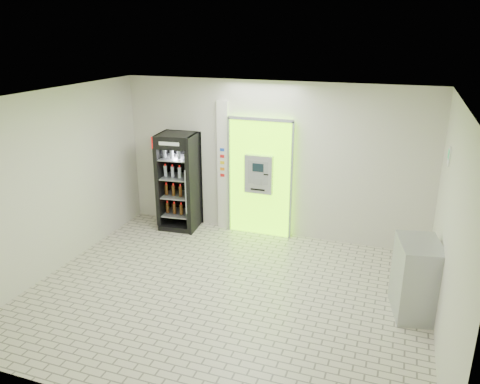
% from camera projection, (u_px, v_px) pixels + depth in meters
% --- Properties ---
extents(ground, '(6.00, 6.00, 0.00)m').
position_uv_depth(ground, '(226.00, 294.00, 7.22)').
color(ground, '#BFB59E').
rests_on(ground, ground).
extents(room_shell, '(6.00, 6.00, 6.00)m').
position_uv_depth(room_shell, '(224.00, 181.00, 6.61)').
color(room_shell, beige).
rests_on(room_shell, ground).
extents(atm_assembly, '(1.30, 0.24, 2.33)m').
position_uv_depth(atm_assembly, '(260.00, 177.00, 9.05)').
color(atm_assembly, '#7AF803').
rests_on(atm_assembly, ground).
extents(pillar, '(0.22, 0.11, 2.60)m').
position_uv_depth(pillar, '(223.00, 166.00, 9.28)').
color(pillar, silver).
rests_on(pillar, ground).
extents(beverage_cooler, '(0.80, 0.74, 1.96)m').
position_uv_depth(beverage_cooler, '(179.00, 183.00, 9.42)').
color(beverage_cooler, black).
rests_on(beverage_cooler, ground).
extents(steel_cabinet, '(0.71, 0.92, 1.10)m').
position_uv_depth(steel_cabinet, '(416.00, 278.00, 6.60)').
color(steel_cabinet, '#A4A6AB').
rests_on(steel_cabinet, ground).
extents(exit_sign, '(0.02, 0.22, 0.26)m').
position_uv_depth(exit_sign, '(449.00, 156.00, 6.83)').
color(exit_sign, white).
rests_on(exit_sign, room_shell).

